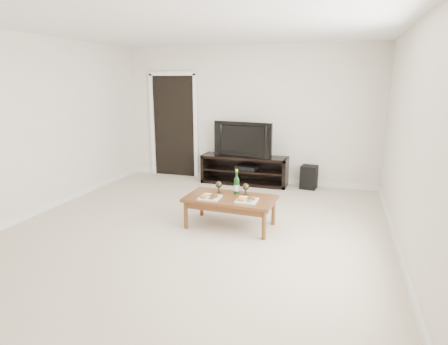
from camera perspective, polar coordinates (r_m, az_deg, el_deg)
floor at (r=5.07m, az=-4.41°, el=-8.86°), size 5.50×5.50×0.00m
back_wall at (r=7.34m, az=3.59°, el=8.70°), size 5.00×0.04×2.60m
ceiling at (r=4.72m, az=-5.04°, el=21.93°), size 5.00×5.50×0.04m
doorway at (r=7.86m, az=-7.61°, el=6.93°), size 0.90×0.02×2.05m
media_console at (r=7.24m, az=3.12°, el=0.41°), size 1.65×0.45×0.55m
television at (r=7.12m, az=3.19°, el=5.16°), size 1.16×0.31×0.66m
av_receiver at (r=7.21m, az=3.47°, el=0.75°), size 0.43×0.34×0.08m
subwoofer at (r=7.10m, az=12.81°, el=-0.69°), size 0.32×0.32×0.43m
coffee_table at (r=5.13m, az=0.96°, el=-6.02°), size 1.23×0.70×0.42m
plate_left at (r=5.01m, az=-2.18°, el=-3.58°), size 0.27×0.27×0.07m
plate_right at (r=4.89m, az=3.48°, el=-4.00°), size 0.27×0.27×0.07m
wine_bottle at (r=5.17m, az=1.93°, el=-1.39°), size 0.07×0.07×0.35m
goblet_left at (r=5.23m, az=-0.79°, el=-2.23°), size 0.09×0.09×0.17m
goblet_right at (r=5.13m, az=3.33°, el=-2.56°), size 0.09×0.09×0.17m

